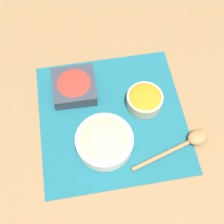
# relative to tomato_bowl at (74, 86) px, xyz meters

# --- Properties ---
(ground_plane) EXTENTS (3.00, 3.00, 0.00)m
(ground_plane) POSITION_rel_tomato_bowl_xyz_m (0.10, -0.11, -0.03)
(ground_plane) COLOR olive
(placemat) EXTENTS (0.44, 0.44, 0.00)m
(placemat) POSITION_rel_tomato_bowl_xyz_m (0.10, -0.11, -0.03)
(placemat) COLOR #195B6B
(placemat) RESTS_ON ground_plane
(tomato_bowl) EXTENTS (0.14, 0.14, 0.05)m
(tomato_bowl) POSITION_rel_tomato_bowl_xyz_m (0.00, 0.00, 0.00)
(tomato_bowl) COLOR #333842
(tomato_bowl) RESTS_ON placemat
(cucumber_bowl) EXTENTS (0.17, 0.17, 0.06)m
(cucumber_bowl) POSITION_rel_tomato_bowl_xyz_m (0.06, -0.20, 0.01)
(cucumber_bowl) COLOR silver
(cucumber_bowl) RESTS_ON placemat
(carrot_bowl) EXTENTS (0.11, 0.11, 0.05)m
(carrot_bowl) POSITION_rel_tomato_bowl_xyz_m (0.21, -0.09, 0.00)
(carrot_bowl) COLOR #C6B28E
(carrot_bowl) RESTS_ON placemat
(wooden_spoon) EXTENTS (0.25, 0.10, 0.03)m
(wooden_spoon) POSITION_rel_tomato_bowl_xyz_m (0.31, -0.24, -0.01)
(wooden_spoon) COLOR #9E7042
(wooden_spoon) RESTS_ON placemat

